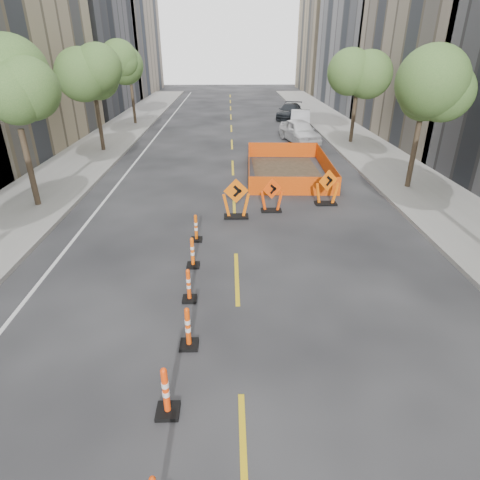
{
  "coord_description": "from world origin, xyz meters",
  "views": [
    {
      "loc": [
        -0.18,
        -6.33,
        6.27
      ],
      "look_at": [
        0.1,
        4.29,
        1.1
      ],
      "focal_mm": 30.0,
      "sensor_mm": 36.0,
      "label": 1
    }
  ],
  "objects_px": {
    "channelizer_6": "(196,228)",
    "parked_car_mid": "(300,120)",
    "channelizer_4": "(189,285)",
    "chevron_sign_center": "(272,195)",
    "parked_car_near": "(300,131)",
    "chevron_sign_right": "(327,187)",
    "channelizer_5": "(192,252)",
    "channelizer_2": "(166,391)",
    "chevron_sign_left": "(236,198)",
    "parked_car_far": "(290,111)",
    "channelizer_3": "(188,328)"
  },
  "relations": [
    {
      "from": "channelizer_6",
      "to": "parked_car_mid",
      "type": "relative_size",
      "value": 0.22
    },
    {
      "from": "channelizer_4",
      "to": "channelizer_6",
      "type": "height_order",
      "value": "channelizer_6"
    },
    {
      "from": "chevron_sign_center",
      "to": "parked_car_near",
      "type": "relative_size",
      "value": 0.31
    },
    {
      "from": "channelizer_4",
      "to": "chevron_sign_right",
      "type": "height_order",
      "value": "chevron_sign_right"
    },
    {
      "from": "parked_car_near",
      "to": "channelizer_5",
      "type": "bearing_deg",
      "value": -122.08
    },
    {
      "from": "channelizer_2",
      "to": "chevron_sign_center",
      "type": "relative_size",
      "value": 0.78
    },
    {
      "from": "channelizer_4",
      "to": "parked_car_mid",
      "type": "xyz_separation_m",
      "value": [
        7.04,
        24.91,
        0.24
      ]
    },
    {
      "from": "channelizer_2",
      "to": "chevron_sign_left",
      "type": "relative_size",
      "value": 0.68
    },
    {
      "from": "parked_car_mid",
      "to": "parked_car_near",
      "type": "bearing_deg",
      "value": -90.34
    },
    {
      "from": "channelizer_6",
      "to": "parked_car_far",
      "type": "distance_m",
      "value": 27.24
    },
    {
      "from": "parked_car_far",
      "to": "parked_car_mid",
      "type": "bearing_deg",
      "value": -70.63
    },
    {
      "from": "chevron_sign_center",
      "to": "chevron_sign_right",
      "type": "bearing_deg",
      "value": -6.79
    },
    {
      "from": "channelizer_5",
      "to": "chevron_sign_right",
      "type": "bearing_deg",
      "value": 44.89
    },
    {
      "from": "channelizer_2",
      "to": "channelizer_4",
      "type": "distance_m",
      "value": 3.73
    },
    {
      "from": "parked_car_mid",
      "to": "channelizer_2",
      "type": "bearing_deg",
      "value": -94.47
    },
    {
      "from": "channelizer_3",
      "to": "channelizer_6",
      "type": "xyz_separation_m",
      "value": [
        -0.22,
        5.6,
        -0.04
      ]
    },
    {
      "from": "chevron_sign_left",
      "to": "chevron_sign_right",
      "type": "distance_m",
      "value": 4.19
    },
    {
      "from": "channelizer_5",
      "to": "parked_car_mid",
      "type": "distance_m",
      "value": 24.11
    },
    {
      "from": "channelizer_2",
      "to": "channelizer_3",
      "type": "bearing_deg",
      "value": 82.76
    },
    {
      "from": "chevron_sign_center",
      "to": "parked_car_mid",
      "type": "height_order",
      "value": "parked_car_mid"
    },
    {
      "from": "chevron_sign_left",
      "to": "chevron_sign_center",
      "type": "xyz_separation_m",
      "value": [
        1.48,
        0.65,
        -0.11
      ]
    },
    {
      "from": "channelizer_2",
      "to": "chevron_sign_left",
      "type": "height_order",
      "value": "chevron_sign_left"
    },
    {
      "from": "channelizer_2",
      "to": "chevron_sign_left",
      "type": "distance_m",
      "value": 9.67
    },
    {
      "from": "channelizer_2",
      "to": "chevron_sign_right",
      "type": "xyz_separation_m",
      "value": [
        5.41,
        10.95,
        0.23
      ]
    },
    {
      "from": "channelizer_4",
      "to": "parked_car_near",
      "type": "relative_size",
      "value": 0.21
    },
    {
      "from": "channelizer_5",
      "to": "channelizer_4",
      "type": "bearing_deg",
      "value": -88.6
    },
    {
      "from": "parked_car_mid",
      "to": "channelizer_3",
      "type": "bearing_deg",
      "value": -94.93
    },
    {
      "from": "channelizer_3",
      "to": "parked_car_mid",
      "type": "relative_size",
      "value": 0.24
    },
    {
      "from": "channelizer_5",
      "to": "parked_car_far",
      "type": "height_order",
      "value": "parked_car_far"
    },
    {
      "from": "channelizer_5",
      "to": "chevron_sign_left",
      "type": "height_order",
      "value": "chevron_sign_left"
    },
    {
      "from": "channelizer_5",
      "to": "parked_car_near",
      "type": "bearing_deg",
      "value": 70.94
    },
    {
      "from": "channelizer_4",
      "to": "chevron_sign_center",
      "type": "relative_size",
      "value": 0.68
    },
    {
      "from": "channelizer_5",
      "to": "channelizer_6",
      "type": "distance_m",
      "value": 1.87
    },
    {
      "from": "channelizer_5",
      "to": "parked_car_mid",
      "type": "relative_size",
      "value": 0.23
    },
    {
      "from": "chevron_sign_left",
      "to": "parked_car_mid",
      "type": "bearing_deg",
      "value": 68.55
    },
    {
      "from": "channelizer_2",
      "to": "channelizer_3",
      "type": "relative_size",
      "value": 1.04
    },
    {
      "from": "channelizer_3",
      "to": "parked_car_far",
      "type": "bearing_deg",
      "value": 78.13
    },
    {
      "from": "channelizer_6",
      "to": "parked_car_near",
      "type": "bearing_deg",
      "value": 68.83
    },
    {
      "from": "channelizer_3",
      "to": "channelizer_4",
      "type": "xyz_separation_m",
      "value": [
        -0.15,
        1.87,
        -0.05
      ]
    },
    {
      "from": "parked_car_mid",
      "to": "chevron_sign_left",
      "type": "bearing_deg",
      "value": -97.03
    },
    {
      "from": "channelizer_5",
      "to": "chevron_sign_center",
      "type": "xyz_separation_m",
      "value": [
        2.91,
        4.6,
        0.21
      ]
    },
    {
      "from": "parked_car_far",
      "to": "chevron_sign_left",
      "type": "bearing_deg",
      "value": -85.3
    },
    {
      "from": "channelizer_3",
      "to": "channelizer_4",
      "type": "bearing_deg",
      "value": 94.67
    },
    {
      "from": "parked_car_near",
      "to": "parked_car_mid",
      "type": "xyz_separation_m",
      "value": [
        0.88,
        5.1,
        -0.05
      ]
    },
    {
      "from": "channelizer_4",
      "to": "chevron_sign_left",
      "type": "xyz_separation_m",
      "value": [
        1.38,
        5.82,
        0.33
      ]
    },
    {
      "from": "channelizer_6",
      "to": "chevron_sign_center",
      "type": "relative_size",
      "value": 0.7
    },
    {
      "from": "channelizer_4",
      "to": "chevron_sign_center",
      "type": "distance_m",
      "value": 7.08
    },
    {
      "from": "chevron_sign_right",
      "to": "parked_car_far",
      "type": "distance_m",
      "value": 22.91
    },
    {
      "from": "channelizer_2",
      "to": "channelizer_6",
      "type": "xyz_separation_m",
      "value": [
        0.01,
        7.46,
        -0.06
      ]
    },
    {
      "from": "chevron_sign_left",
      "to": "channelizer_2",
      "type": "bearing_deg",
      "value": -103.61
    }
  ]
}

